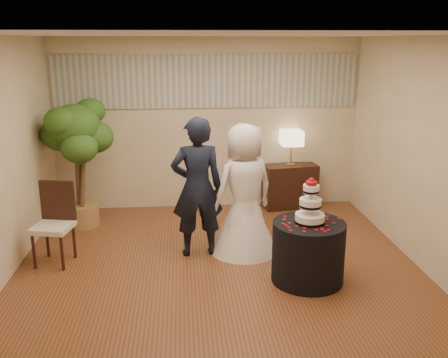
{
  "coord_description": "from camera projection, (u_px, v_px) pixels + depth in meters",
  "views": [
    {
      "loc": [
        -0.42,
        -5.64,
        2.74
      ],
      "look_at": [
        0.1,
        0.4,
        1.05
      ],
      "focal_mm": 40.0,
      "sensor_mm": 36.0,
      "label": 1
    }
  ],
  "objects": [
    {
      "name": "floor",
      "position": [
        219.0,
        269.0,
        6.18
      ],
      "size": [
        5.0,
        5.0,
        0.0
      ],
      "primitive_type": "cube",
      "color": "brown",
      "rests_on": "ground"
    },
    {
      "name": "ceiling",
      "position": [
        218.0,
        35.0,
        5.43
      ],
      "size": [
        5.0,
        5.0,
        0.0
      ],
      "primitive_type": "cube",
      "color": "white",
      "rests_on": "wall_back"
    },
    {
      "name": "wall_back",
      "position": [
        207.0,
        125.0,
        8.21
      ],
      "size": [
        5.0,
        0.06,
        2.8
      ],
      "primitive_type": "cube",
      "color": "beige",
      "rests_on": "ground"
    },
    {
      "name": "wall_front",
      "position": [
        246.0,
        244.0,
        3.41
      ],
      "size": [
        5.0,
        0.06,
        2.8
      ],
      "primitive_type": "cube",
      "color": "beige",
      "rests_on": "ground"
    },
    {
      "name": "wall_right",
      "position": [
        425.0,
        155.0,
        6.01
      ],
      "size": [
        0.06,
        5.0,
        2.8
      ],
      "primitive_type": "cube",
      "color": "beige",
      "rests_on": "ground"
    },
    {
      "name": "mural_border",
      "position": [
        207.0,
        82.0,
        8.0
      ],
      "size": [
        4.9,
        0.02,
        0.85
      ],
      "primitive_type": "cube",
      "color": "#AAAC9F",
      "rests_on": "wall_back"
    },
    {
      "name": "groom",
      "position": [
        197.0,
        187.0,
        6.4
      ],
      "size": [
        0.71,
        0.51,
        1.84
      ],
      "primitive_type": "imported",
      "rotation": [
        0.0,
        0.0,
        3.25
      ],
      "color": "black",
      "rests_on": "floor"
    },
    {
      "name": "bride",
      "position": [
        244.0,
        189.0,
        6.51
      ],
      "size": [
        1.2,
        1.2,
        1.73
      ],
      "primitive_type": "imported",
      "rotation": [
        0.0,
        0.0,
        3.56
      ],
      "color": "white",
      "rests_on": "floor"
    },
    {
      "name": "cake_table",
      "position": [
        308.0,
        252.0,
        5.81
      ],
      "size": [
        0.9,
        0.9,
        0.72
      ],
      "primitive_type": "cylinder",
      "rotation": [
        0.0,
        0.0,
        -0.07
      ],
      "color": "black",
      "rests_on": "floor"
    },
    {
      "name": "wedding_cake",
      "position": [
        311.0,
        200.0,
        5.64
      ],
      "size": [
        0.34,
        0.34,
        0.54
      ],
      "primitive_type": null,
      "color": "white",
      "rests_on": "cake_table"
    },
    {
      "name": "console",
      "position": [
        290.0,
        186.0,
        8.4
      ],
      "size": [
        0.93,
        0.52,
        0.74
      ],
      "primitive_type": "cube",
      "rotation": [
        0.0,
        0.0,
        0.15
      ],
      "color": "black",
      "rests_on": "floor"
    },
    {
      "name": "table_lamp",
      "position": [
        291.0,
        148.0,
        8.22
      ],
      "size": [
        0.34,
        0.34,
        0.58
      ],
      "primitive_type": null,
      "color": "beige",
      "rests_on": "console"
    },
    {
      "name": "ficus_tree",
      "position": [
        77.0,
        163.0,
        7.39
      ],
      "size": [
        1.22,
        1.22,
        1.96
      ],
      "primitive_type": null,
      "rotation": [
        0.0,
        0.0,
        -2.75
      ],
      "color": "#2F591C",
      "rests_on": "floor"
    },
    {
      "name": "side_chair",
      "position": [
        52.0,
        225.0,
        6.22
      ],
      "size": [
        0.56,
        0.58,
        1.03
      ],
      "primitive_type": null,
      "rotation": [
        0.0,
        0.0,
        -0.2
      ],
      "color": "black",
      "rests_on": "floor"
    }
  ]
}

